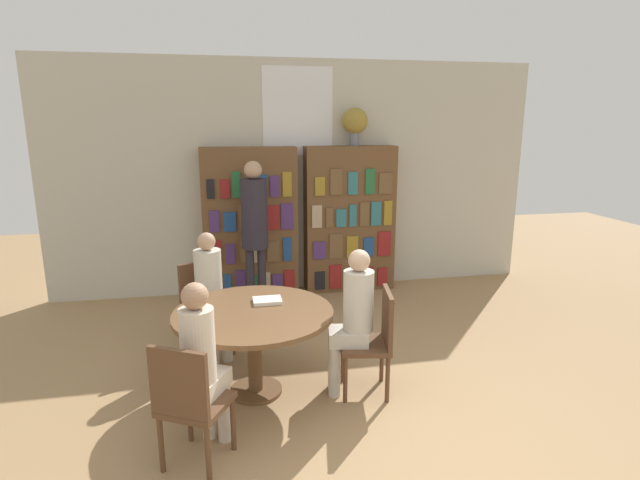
% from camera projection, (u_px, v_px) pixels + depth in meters
% --- Properties ---
extents(ground_plane, '(16.00, 16.00, 0.00)m').
position_uv_depth(ground_plane, '(384.00, 456.00, 3.40)').
color(ground_plane, '#9E7A51').
extents(wall_back, '(6.40, 0.07, 3.00)m').
position_uv_depth(wall_back, '(298.00, 177.00, 6.56)').
color(wall_back, beige).
rests_on(wall_back, ground_plane).
extents(bookshelf_left, '(1.19, 0.34, 1.92)m').
position_uv_depth(bookshelf_left, '(250.00, 223.00, 6.38)').
color(bookshelf_left, brown).
rests_on(bookshelf_left, ground_plane).
extents(bookshelf_right, '(1.19, 0.34, 1.92)m').
position_uv_depth(bookshelf_right, '(349.00, 219.00, 6.63)').
color(bookshelf_right, brown).
rests_on(bookshelf_right, ground_plane).
extents(flower_vase, '(0.33, 0.33, 0.48)m').
position_uv_depth(flower_vase, '(355.00, 122.00, 6.35)').
color(flower_vase, slate).
rests_on(flower_vase, bookshelf_right).
extents(reading_table, '(1.30, 1.30, 0.73)m').
position_uv_depth(reading_table, '(254.00, 323.00, 4.06)').
color(reading_table, brown).
rests_on(reading_table, ground_plane).
extents(chair_near_camera, '(0.54, 0.54, 0.89)m').
position_uv_depth(chair_near_camera, '(189.00, 400.00, 3.17)').
color(chair_near_camera, brown).
rests_on(chair_near_camera, ground_plane).
extents(chair_left_side, '(0.53, 0.53, 0.89)m').
position_uv_depth(chair_left_side, '(204.00, 303.00, 4.86)').
color(chair_left_side, brown).
rests_on(chair_left_side, ground_plane).
extents(chair_far_side, '(0.47, 0.47, 0.89)m').
position_uv_depth(chair_far_side, '(374.00, 337.00, 4.11)').
color(chair_far_side, brown).
rests_on(chair_far_side, ground_plane).
extents(seated_reader_left, '(0.37, 0.40, 1.23)m').
position_uv_depth(seated_reader_left, '(211.00, 289.00, 4.68)').
color(seated_reader_left, beige).
rests_on(seated_reader_left, ground_plane).
extents(seated_reader_right, '(0.38, 0.30, 1.24)m').
position_uv_depth(seated_reader_right, '(353.00, 314.00, 4.06)').
color(seated_reader_right, beige).
rests_on(seated_reader_right, ground_plane).
extents(seated_reader_back, '(0.35, 0.39, 1.23)m').
position_uv_depth(seated_reader_back, '(203.00, 360.00, 3.30)').
color(seated_reader_back, beige).
rests_on(seated_reader_back, ground_plane).
extents(librarian_standing, '(0.31, 0.58, 1.78)m').
position_uv_depth(librarian_standing, '(255.00, 219.00, 5.87)').
color(librarian_standing, '#28232D').
rests_on(librarian_standing, ground_plane).
extents(open_book_on_table, '(0.24, 0.18, 0.03)m').
position_uv_depth(open_book_on_table, '(267.00, 301.00, 4.23)').
color(open_book_on_table, silver).
rests_on(open_book_on_table, reading_table).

